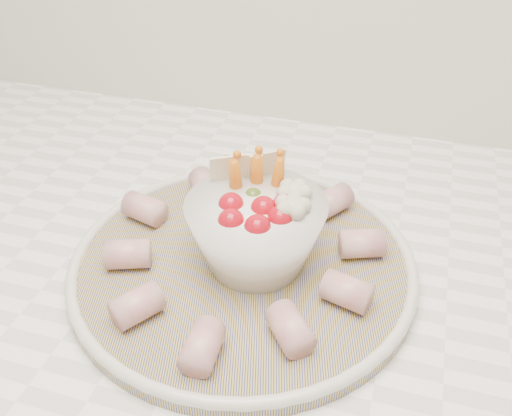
% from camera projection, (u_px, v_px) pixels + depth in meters
% --- Properties ---
extents(serving_platter, '(0.44, 0.44, 0.02)m').
position_uv_depth(serving_platter, '(243.00, 263.00, 0.60)').
color(serving_platter, navy).
rests_on(serving_platter, kitchen_counter).
extents(veggie_bowl, '(0.14, 0.14, 0.11)m').
position_uv_depth(veggie_bowl, '(257.00, 229.00, 0.57)').
color(veggie_bowl, white).
rests_on(veggie_bowl, serving_platter).
extents(cured_meat_rolls, '(0.30, 0.29, 0.03)m').
position_uv_depth(cured_meat_rolls, '(242.00, 249.00, 0.59)').
color(cured_meat_rolls, '#B1515B').
rests_on(cured_meat_rolls, serving_platter).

